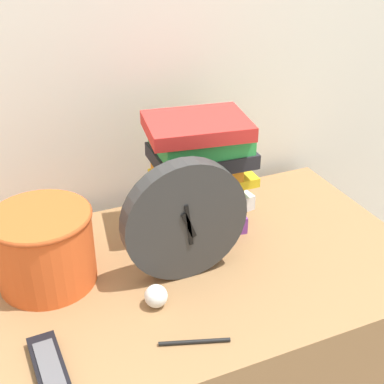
% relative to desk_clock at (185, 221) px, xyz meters
% --- Properties ---
extents(wall_back, '(6.00, 0.04, 2.40)m').
position_rel_desk_clock_xyz_m(wall_back, '(-0.07, 0.40, 0.30)').
color(wall_back, silver).
rests_on(wall_back, ground_plane).
extents(desk_clock, '(0.28, 0.05, 0.28)m').
position_rel_desk_clock_xyz_m(desk_clock, '(0.00, 0.00, 0.00)').
color(desk_clock, '#333333').
rests_on(desk_clock, desk).
extents(book_stack, '(0.27, 0.21, 0.29)m').
position_rel_desk_clock_xyz_m(book_stack, '(0.11, 0.17, 0.02)').
color(book_stack, '#7A3899').
rests_on(book_stack, desk).
extents(basket, '(0.22, 0.22, 0.17)m').
position_rel_desk_clock_xyz_m(basket, '(-0.28, 0.10, -0.05)').
color(basket, '#E05623').
rests_on(basket, desk).
extents(tv_remote, '(0.06, 0.18, 0.02)m').
position_rel_desk_clock_xyz_m(tv_remote, '(-0.33, -0.18, -0.13)').
color(tv_remote, black).
rests_on(tv_remote, desk).
extents(crumpled_paper_ball, '(0.05, 0.05, 0.05)m').
position_rel_desk_clock_xyz_m(crumpled_paper_ball, '(-0.10, -0.08, -0.11)').
color(crumpled_paper_ball, white).
rests_on(crumpled_paper_ball, desk).
extents(pen, '(0.13, 0.05, 0.01)m').
position_rel_desk_clock_xyz_m(pen, '(-0.07, -0.20, -0.13)').
color(pen, black).
rests_on(pen, desk).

